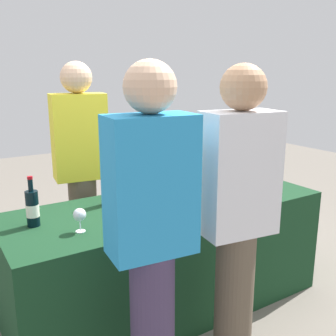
{
  "coord_description": "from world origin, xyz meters",
  "views": [
    {
      "loc": [
        -1.38,
        -2.19,
        1.69
      ],
      "look_at": [
        0.0,
        0.0,
        1.05
      ],
      "focal_mm": 41.91,
      "sensor_mm": 36.0,
      "label": 1
    }
  ],
  "objects_px": {
    "server_pouring": "(81,166)",
    "wine_glass_0": "(80,215)",
    "guest_1": "(238,216)",
    "wine_bottle_3": "(194,176)",
    "menu_board": "(176,195)",
    "wine_bottle_2": "(134,185)",
    "wine_bottle_1": "(107,189)",
    "guest_0": "(152,234)",
    "wine_glass_1": "(134,207)",
    "wine_bottle_0": "(32,208)",
    "wine_glass_2": "(196,187)"
  },
  "relations": [
    {
      "from": "wine_bottle_3",
      "to": "wine_glass_1",
      "type": "xyz_separation_m",
      "value": [
        -0.67,
        -0.32,
        -0.02
      ]
    },
    {
      "from": "menu_board",
      "to": "wine_bottle_2",
      "type": "bearing_deg",
      "value": -143.64
    },
    {
      "from": "wine_bottle_3",
      "to": "wine_glass_1",
      "type": "distance_m",
      "value": 0.75
    },
    {
      "from": "wine_glass_1",
      "to": "server_pouring",
      "type": "height_order",
      "value": "server_pouring"
    },
    {
      "from": "server_pouring",
      "to": "wine_bottle_0",
      "type": "bearing_deg",
      "value": 57.59
    },
    {
      "from": "guest_0",
      "to": "guest_1",
      "type": "bearing_deg",
      "value": 2.91
    },
    {
      "from": "server_pouring",
      "to": "wine_glass_0",
      "type": "bearing_deg",
      "value": 77.32
    },
    {
      "from": "wine_glass_1",
      "to": "server_pouring",
      "type": "relative_size",
      "value": 0.08
    },
    {
      "from": "wine_bottle_2",
      "to": "guest_0",
      "type": "bearing_deg",
      "value": -112.83
    },
    {
      "from": "wine_bottle_2",
      "to": "menu_board",
      "type": "xyz_separation_m",
      "value": [
        0.92,
        0.85,
        -0.46
      ]
    },
    {
      "from": "wine_bottle_0",
      "to": "wine_bottle_2",
      "type": "distance_m",
      "value": 0.75
    },
    {
      "from": "wine_bottle_3",
      "to": "menu_board",
      "type": "bearing_deg",
      "value": 64.03
    },
    {
      "from": "wine_bottle_0",
      "to": "wine_bottle_2",
      "type": "relative_size",
      "value": 0.98
    },
    {
      "from": "wine_glass_0",
      "to": "guest_0",
      "type": "xyz_separation_m",
      "value": [
        0.15,
        -0.56,
        0.06
      ]
    },
    {
      "from": "wine_bottle_0",
      "to": "wine_glass_0",
      "type": "bearing_deg",
      "value": -48.87
    },
    {
      "from": "wine_bottle_2",
      "to": "wine_glass_1",
      "type": "relative_size",
      "value": 2.23
    },
    {
      "from": "wine_glass_1",
      "to": "guest_1",
      "type": "relative_size",
      "value": 0.08
    },
    {
      "from": "wine_glass_0",
      "to": "server_pouring",
      "type": "xyz_separation_m",
      "value": [
        0.32,
        0.85,
        0.07
      ]
    },
    {
      "from": "wine_bottle_0",
      "to": "wine_bottle_2",
      "type": "height_order",
      "value": "wine_bottle_2"
    },
    {
      "from": "wine_bottle_0",
      "to": "wine_glass_2",
      "type": "height_order",
      "value": "wine_bottle_0"
    },
    {
      "from": "guest_0",
      "to": "guest_1",
      "type": "distance_m",
      "value": 0.51
    },
    {
      "from": "wine_glass_0",
      "to": "guest_1",
      "type": "xyz_separation_m",
      "value": [
        0.66,
        -0.59,
        0.05
      ]
    },
    {
      "from": "wine_glass_0",
      "to": "server_pouring",
      "type": "distance_m",
      "value": 0.91
    },
    {
      "from": "wine_bottle_3",
      "to": "menu_board",
      "type": "distance_m",
      "value": 1.11
    },
    {
      "from": "wine_bottle_1",
      "to": "wine_bottle_2",
      "type": "height_order",
      "value": "wine_bottle_1"
    },
    {
      "from": "server_pouring",
      "to": "guest_0",
      "type": "relative_size",
      "value": 1.01
    },
    {
      "from": "guest_0",
      "to": "menu_board",
      "type": "relative_size",
      "value": 1.97
    },
    {
      "from": "wine_glass_0",
      "to": "wine_glass_2",
      "type": "distance_m",
      "value": 0.87
    },
    {
      "from": "guest_0",
      "to": "guest_1",
      "type": "relative_size",
      "value": 1.01
    },
    {
      "from": "wine_glass_0",
      "to": "server_pouring",
      "type": "relative_size",
      "value": 0.08
    },
    {
      "from": "wine_bottle_3",
      "to": "menu_board",
      "type": "relative_size",
      "value": 0.36
    },
    {
      "from": "wine_bottle_0",
      "to": "wine_bottle_3",
      "type": "xyz_separation_m",
      "value": [
        1.21,
        0.06,
        0.0
      ]
    },
    {
      "from": "wine_bottle_3",
      "to": "wine_glass_1",
      "type": "bearing_deg",
      "value": -154.44
    },
    {
      "from": "wine_bottle_2",
      "to": "menu_board",
      "type": "relative_size",
      "value": 0.35
    },
    {
      "from": "wine_glass_2",
      "to": "menu_board",
      "type": "xyz_separation_m",
      "value": [
        0.58,
        1.14,
        -0.47
      ]
    },
    {
      "from": "guest_1",
      "to": "wine_bottle_3",
      "type": "bearing_deg",
      "value": 76.18
    },
    {
      "from": "wine_bottle_2",
      "to": "guest_1",
      "type": "xyz_separation_m",
      "value": [
        0.12,
        -0.94,
        0.04
      ]
    },
    {
      "from": "menu_board",
      "to": "wine_glass_2",
      "type": "bearing_deg",
      "value": -123.55
    },
    {
      "from": "wine_glass_2",
      "to": "server_pouring",
      "type": "bearing_deg",
      "value": 124.61
    },
    {
      "from": "wine_bottle_0",
      "to": "server_pouring",
      "type": "height_order",
      "value": "server_pouring"
    },
    {
      "from": "wine_bottle_2",
      "to": "menu_board",
      "type": "bearing_deg",
      "value": 42.71
    },
    {
      "from": "guest_1",
      "to": "wine_bottle_2",
      "type": "bearing_deg",
      "value": 105.46
    },
    {
      "from": "wine_bottle_1",
      "to": "wine_bottle_2",
      "type": "distance_m",
      "value": 0.21
    },
    {
      "from": "wine_bottle_3",
      "to": "wine_glass_0",
      "type": "bearing_deg",
      "value": -163.86
    },
    {
      "from": "server_pouring",
      "to": "guest_1",
      "type": "relative_size",
      "value": 1.02
    },
    {
      "from": "wine_bottle_1",
      "to": "menu_board",
      "type": "distance_m",
      "value": 1.49
    },
    {
      "from": "guest_0",
      "to": "wine_bottle_2",
      "type": "bearing_deg",
      "value": 73.14
    },
    {
      "from": "wine_glass_1",
      "to": "guest_0",
      "type": "distance_m",
      "value": 0.56
    },
    {
      "from": "wine_bottle_0",
      "to": "wine_bottle_2",
      "type": "bearing_deg",
      "value": 9.3
    },
    {
      "from": "wine_bottle_1",
      "to": "wine_glass_1",
      "type": "xyz_separation_m",
      "value": [
        0.01,
        -0.38,
        -0.02
      ]
    }
  ]
}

